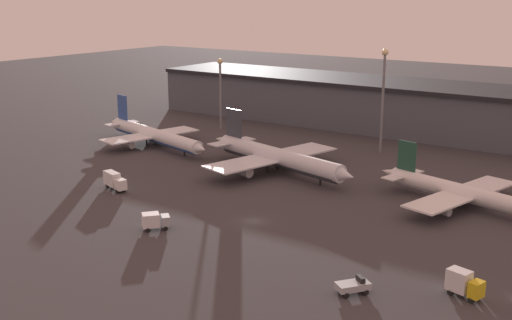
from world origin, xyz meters
name	(u,v)px	position (x,y,z in m)	size (l,w,h in m)	color
ground	(253,221)	(0.00, 0.00, 0.00)	(600.00, 600.00, 0.00)	#383538
terminal_building	(430,110)	(0.00, 94.83, 7.72)	(190.86, 28.76, 15.36)	#4C515B
airplane_0	(154,135)	(-58.78, 34.74, 3.22)	(48.39, 29.73, 12.65)	white
airplane_1	(277,157)	(-15.12, 31.72, 3.74)	(48.32, 37.82, 13.36)	silver
airplane_2	(468,194)	(31.47, 31.15, 2.93)	(43.87, 32.53, 11.28)	white
service_vehicle_0	(155,221)	(-12.32, -14.00, 1.77)	(5.17, 5.46, 3.18)	#9EA3A8
service_vehicle_1	(464,283)	(42.97, -8.63, 2.10)	(5.61, 3.48, 3.89)	gold
service_vehicle_2	(114,180)	(-37.02, -0.78, 2.09)	(7.94, 4.18, 3.81)	white
service_vehicle_4	(353,286)	(29.48, -16.64, 1.16)	(4.94, 5.45, 2.50)	#9EA3A8
lamp_post_0	(220,84)	(-57.69, 64.56, 14.54)	(1.80, 1.80, 22.54)	slate
lamp_post_1	(383,89)	(-2.52, 64.56, 17.61)	(1.80, 1.80, 28.13)	slate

